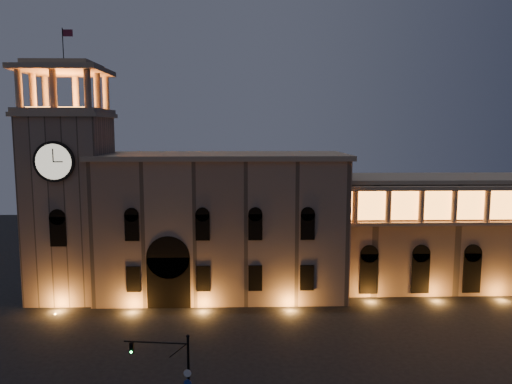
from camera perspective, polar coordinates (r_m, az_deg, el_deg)
ground at (r=44.96m, az=-2.22°, el=-20.12°), size 160.00×160.00×0.00m
government_building at (r=63.03m, az=-3.94°, el=-3.63°), size 30.80×12.80×17.60m
clock_tower at (r=64.93m, az=-20.48°, el=-0.42°), size 9.80×9.80×32.40m
colonnade_wing at (r=72.42m, az=24.26°, el=-3.99°), size 40.60×11.50×14.50m
traffic_light at (r=37.53m, az=-9.00°, el=-20.14°), size 4.78×0.88×6.59m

